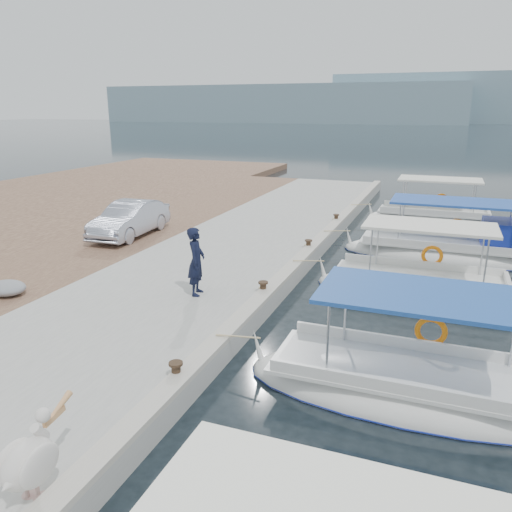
{
  "coord_description": "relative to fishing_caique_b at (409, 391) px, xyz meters",
  "views": [
    {
      "loc": [
        4.17,
        -11.07,
        5.56
      ],
      "look_at": [
        -1.0,
        2.65,
        1.2
      ],
      "focal_mm": 35.0,
      "sensor_mm": 36.0,
      "label": 1
    }
  ],
  "objects": [
    {
      "name": "ground",
      "position": [
        -3.94,
        1.77,
        -0.12
      ],
      "size": [
        400.0,
        400.0,
        0.0
      ],
      "primitive_type": "plane",
      "color": "black",
      "rests_on": "ground"
    },
    {
      "name": "concrete_quay",
      "position": [
        -6.94,
        6.77,
        0.13
      ],
      "size": [
        6.0,
        40.0,
        0.5
      ],
      "primitive_type": "cube",
      "color": "#9B9B96",
      "rests_on": "ground"
    },
    {
      "name": "quay_curb",
      "position": [
        -4.16,
        6.77,
        0.44
      ],
      "size": [
        0.44,
        40.0,
        0.12
      ],
      "primitive_type": "cube",
      "color": "#B0AA9C",
      "rests_on": "concrete_quay"
    },
    {
      "name": "cobblestone_strip",
      "position": [
        -11.94,
        6.77,
        0.13
      ],
      "size": [
        4.0,
        40.0,
        0.5
      ],
      "primitive_type": "cube",
      "color": "brown",
      "rests_on": "ground"
    },
    {
      "name": "fishing_caique_b",
      "position": [
        0.0,
        0.0,
        0.0
      ],
      "size": [
        6.7,
        2.38,
        2.83
      ],
      "color": "silver",
      "rests_on": "ground"
    },
    {
      "name": "fishing_caique_c",
      "position": [
        -0.18,
        6.09,
        0.0
      ],
      "size": [
        6.35,
        2.15,
        2.83
      ],
      "color": "silver",
      "rests_on": "ground"
    },
    {
      "name": "fishing_caique_d",
      "position": [
        0.7,
        10.58,
        0.06
      ],
      "size": [
        7.88,
        2.44,
        2.83
      ],
      "color": "silver",
      "rests_on": "ground"
    },
    {
      "name": "fishing_caique_e",
      "position": [
        -0.1,
        16.84,
        0.0
      ],
      "size": [
        6.5,
        2.33,
        2.83
      ],
      "color": "silver",
      "rests_on": "ground"
    },
    {
      "name": "mooring_bollards",
      "position": [
        -4.29,
        3.27,
        0.57
      ],
      "size": [
        0.28,
        20.28,
        0.33
      ],
      "color": "black",
      "rests_on": "concrete_quay"
    },
    {
      "name": "pelican",
      "position": [
        -4.54,
        -5.15,
        0.96
      ],
      "size": [
        0.59,
        1.46,
        1.13
      ],
      "color": "tan",
      "rests_on": "concrete_quay"
    },
    {
      "name": "fisherman",
      "position": [
        -5.99,
        2.51,
        1.34
      ],
      "size": [
        0.61,
        0.79,
        1.93
      ],
      "primitive_type": "imported",
      "rotation": [
        0.0,
        0.0,
        1.8
      ],
      "color": "black",
      "rests_on": "concrete_quay"
    },
    {
      "name": "parked_car",
      "position": [
        -11.64,
        7.57,
        1.08
      ],
      "size": [
        1.71,
        4.34,
        1.41
      ],
      "primitive_type": "imported",
      "rotation": [
        0.0,
        0.0,
        0.05
      ],
      "color": "#A7ACBE",
      "rests_on": "cobblestone_strip"
    },
    {
      "name": "tarp_bundle",
      "position": [
        -10.98,
        0.56,
        0.58
      ],
      "size": [
        1.1,
        0.9,
        0.4
      ],
      "primitive_type": "ellipsoid",
      "color": "gray",
      "rests_on": "cobblestone_strip"
    }
  ]
}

